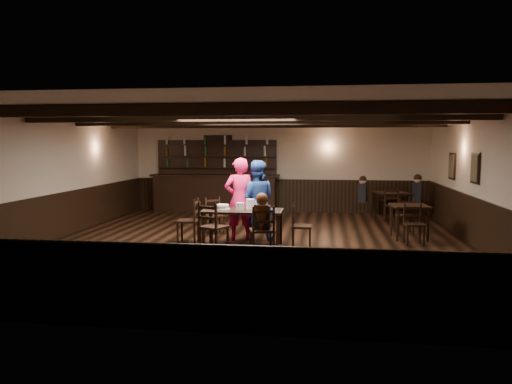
# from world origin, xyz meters

# --- Properties ---
(ground) EXTENTS (10.00, 10.00, 0.00)m
(ground) POSITION_xyz_m (0.00, 0.00, 0.00)
(ground) COLOR black
(ground) RESTS_ON ground
(room_shell) EXTENTS (9.02, 10.02, 2.71)m
(room_shell) POSITION_xyz_m (0.01, 0.04, 1.75)
(room_shell) COLOR beige
(room_shell) RESTS_ON ground
(dining_table) EXTENTS (1.63, 0.82, 0.75)m
(dining_table) POSITION_xyz_m (-0.24, -0.29, 0.67)
(dining_table) COLOR black
(dining_table) RESTS_ON ground
(chair_near_left) EXTENTS (0.60, 0.59, 0.99)m
(chair_near_left) POSITION_xyz_m (-0.74, -1.04, 0.58)
(chair_near_left) COLOR black
(chair_near_left) RESTS_ON ground
(chair_near_right) EXTENTS (0.54, 0.53, 0.95)m
(chair_near_right) POSITION_xyz_m (0.28, -1.16, 0.56)
(chair_near_right) COLOR black
(chair_near_right) RESTS_ON ground
(chair_end_left) EXTENTS (0.44, 0.46, 0.95)m
(chair_end_left) POSITION_xyz_m (-1.36, -0.14, 0.55)
(chair_end_left) COLOR black
(chair_end_left) RESTS_ON ground
(chair_end_right) EXTENTS (0.41, 0.43, 0.89)m
(chair_end_right) POSITION_xyz_m (0.89, -0.36, 0.52)
(chair_end_right) COLOR black
(chair_end_right) RESTS_ON ground
(chair_far_pushed) EXTENTS (0.54, 0.53, 0.85)m
(chair_far_pushed) POSITION_xyz_m (-1.15, 1.02, 0.50)
(chair_far_pushed) COLOR black
(chair_far_pushed) RESTS_ON ground
(woman_pink) EXTENTS (0.76, 0.62, 1.79)m
(woman_pink) POSITION_xyz_m (-0.41, 0.31, 0.90)
(woman_pink) COLOR #FF2C67
(woman_pink) RESTS_ON ground
(man_blue) EXTENTS (0.88, 0.70, 1.74)m
(man_blue) POSITION_xyz_m (-0.07, 0.47, 0.87)
(man_blue) COLOR navy
(man_blue) RESTS_ON ground
(seated_person) EXTENTS (0.31, 0.46, 0.75)m
(seated_person) POSITION_xyz_m (0.26, -1.10, 0.80)
(seated_person) COLOR black
(seated_person) RESTS_ON ground
(cake) EXTENTS (0.32, 0.32, 0.10)m
(cake) POSITION_xyz_m (-0.67, -0.26, 0.80)
(cake) COLOR white
(cake) RESTS_ON dining_table
(plate_stack_a) EXTENTS (0.17, 0.17, 0.16)m
(plate_stack_a) POSITION_xyz_m (-0.28, -0.39, 0.83)
(plate_stack_a) COLOR white
(plate_stack_a) RESTS_ON dining_table
(plate_stack_b) EXTENTS (0.18, 0.18, 0.21)m
(plate_stack_b) POSITION_xyz_m (-0.10, -0.19, 0.86)
(plate_stack_b) COLOR white
(plate_stack_b) RESTS_ON dining_table
(tea_light) EXTENTS (0.05, 0.05, 0.06)m
(tea_light) POSITION_xyz_m (-0.14, -0.16, 0.78)
(tea_light) COLOR #A5A8AD
(tea_light) RESTS_ON dining_table
(salt_shaker) EXTENTS (0.04, 0.04, 0.10)m
(salt_shaker) POSITION_xyz_m (0.07, -0.38, 0.80)
(salt_shaker) COLOR silver
(salt_shaker) RESTS_ON dining_table
(pepper_shaker) EXTENTS (0.04, 0.04, 0.09)m
(pepper_shaker) POSITION_xyz_m (0.19, -0.33, 0.80)
(pepper_shaker) COLOR #A5A8AD
(pepper_shaker) RESTS_ON dining_table
(drink_glass) EXTENTS (0.08, 0.08, 0.13)m
(drink_glass) POSITION_xyz_m (0.10, -0.15, 0.82)
(drink_glass) COLOR silver
(drink_glass) RESTS_ON dining_table
(menu_red) EXTENTS (0.31, 0.27, 0.00)m
(menu_red) POSITION_xyz_m (0.24, -0.35, 0.75)
(menu_red) COLOR maroon
(menu_red) RESTS_ON dining_table
(menu_blue) EXTENTS (0.30, 0.24, 0.00)m
(menu_blue) POSITION_xyz_m (0.30, -0.17, 0.75)
(menu_blue) COLOR #0F144C
(menu_blue) RESTS_ON dining_table
(bar_counter) EXTENTS (3.93, 0.70, 2.20)m
(bar_counter) POSITION_xyz_m (-1.93, 4.72, 0.73)
(bar_counter) COLOR black
(bar_counter) RESTS_ON ground
(back_table_a) EXTENTS (0.84, 0.84, 0.75)m
(back_table_a) POSITION_xyz_m (3.27, 1.00, 0.65)
(back_table_a) COLOR black
(back_table_a) RESTS_ON ground
(back_table_b) EXTENTS (1.09, 1.09, 0.75)m
(back_table_b) POSITION_xyz_m (3.24, 3.91, 0.65)
(back_table_b) COLOR black
(back_table_b) RESTS_ON ground
(bg_patron_left) EXTENTS (0.28, 0.39, 0.73)m
(bg_patron_left) POSITION_xyz_m (2.46, 3.84, 0.83)
(bg_patron_left) COLOR black
(bg_patron_left) RESTS_ON ground
(bg_patron_right) EXTENTS (0.32, 0.43, 0.79)m
(bg_patron_right) POSITION_xyz_m (3.93, 3.84, 0.86)
(bg_patron_right) COLOR black
(bg_patron_right) RESTS_ON ground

